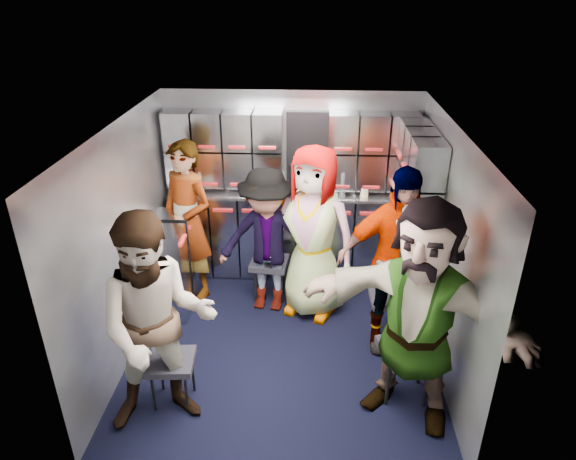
# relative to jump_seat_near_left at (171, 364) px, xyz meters

# --- Properties ---
(floor) EXTENTS (3.00, 3.00, 0.00)m
(floor) POSITION_rel_jump_seat_near_left_xyz_m (0.85, 0.81, -0.38)
(floor) COLOR black
(floor) RESTS_ON ground
(wall_back) EXTENTS (2.80, 0.04, 2.10)m
(wall_back) POSITION_rel_jump_seat_near_left_xyz_m (0.85, 2.31, 0.67)
(wall_back) COLOR gray
(wall_back) RESTS_ON ground
(wall_left) EXTENTS (0.04, 3.00, 2.10)m
(wall_left) POSITION_rel_jump_seat_near_left_xyz_m (-0.55, 0.81, 0.67)
(wall_left) COLOR gray
(wall_left) RESTS_ON ground
(wall_right) EXTENTS (0.04, 3.00, 2.10)m
(wall_right) POSITION_rel_jump_seat_near_left_xyz_m (2.25, 0.81, 0.67)
(wall_right) COLOR gray
(wall_right) RESTS_ON ground
(ceiling) EXTENTS (2.80, 3.00, 0.02)m
(ceiling) POSITION_rel_jump_seat_near_left_xyz_m (0.85, 0.81, 1.72)
(ceiling) COLOR silver
(ceiling) RESTS_ON wall_back
(cart_bank_back) EXTENTS (2.68, 0.38, 0.99)m
(cart_bank_back) POSITION_rel_jump_seat_near_left_xyz_m (0.85, 2.10, 0.11)
(cart_bank_back) COLOR #A1A6B2
(cart_bank_back) RESTS_ON ground
(cart_bank_left) EXTENTS (0.38, 0.76, 0.99)m
(cart_bank_left) POSITION_rel_jump_seat_near_left_xyz_m (-0.34, 1.37, 0.11)
(cart_bank_left) COLOR #A1A6B2
(cart_bank_left) RESTS_ON ground
(counter) EXTENTS (2.68, 0.42, 0.03)m
(counter) POSITION_rel_jump_seat_near_left_xyz_m (0.85, 2.10, 0.63)
(counter) COLOR #B9BCC1
(counter) RESTS_ON cart_bank_back
(locker_bank_back) EXTENTS (2.68, 0.28, 0.82)m
(locker_bank_back) POSITION_rel_jump_seat_near_left_xyz_m (0.85, 2.16, 1.11)
(locker_bank_back) COLOR #A1A6B2
(locker_bank_back) RESTS_ON wall_back
(locker_bank_right) EXTENTS (0.28, 1.00, 0.82)m
(locker_bank_right) POSITION_rel_jump_seat_near_left_xyz_m (2.10, 1.51, 1.11)
(locker_bank_right) COLOR #A1A6B2
(locker_bank_right) RESTS_ON wall_right
(right_cabinet) EXTENTS (0.28, 1.20, 1.00)m
(right_cabinet) POSITION_rel_jump_seat_near_left_xyz_m (2.10, 1.41, 0.12)
(right_cabinet) COLOR #A1A6B2
(right_cabinet) RESTS_ON ground
(coffee_niche) EXTENTS (0.46, 0.16, 0.84)m
(coffee_niche) POSITION_rel_jump_seat_near_left_xyz_m (1.03, 2.22, 1.09)
(coffee_niche) COLOR black
(coffee_niche) RESTS_ON wall_back
(red_latch_strip) EXTENTS (2.60, 0.02, 0.03)m
(red_latch_strip) POSITION_rel_jump_seat_near_left_xyz_m (0.85, 1.90, 0.50)
(red_latch_strip) COLOR #A31719
(red_latch_strip) RESTS_ON cart_bank_back
(jump_seat_near_left) EXTENTS (0.39, 0.37, 0.43)m
(jump_seat_near_left) POSITION_rel_jump_seat_near_left_xyz_m (0.00, 0.00, 0.00)
(jump_seat_near_left) COLOR black
(jump_seat_near_left) RESTS_ON ground
(jump_seat_mid_left) EXTENTS (0.42, 0.40, 0.45)m
(jump_seat_mid_left) POSITION_rel_jump_seat_near_left_xyz_m (0.66, 1.58, 0.02)
(jump_seat_mid_left) COLOR black
(jump_seat_mid_left) RESTS_ON ground
(jump_seat_center) EXTENTS (0.44, 0.43, 0.41)m
(jump_seat_center) POSITION_rel_jump_seat_near_left_xyz_m (1.11, 1.55, -0.02)
(jump_seat_center) COLOR black
(jump_seat_center) RESTS_ON ground
(jump_seat_mid_right) EXTENTS (0.36, 0.34, 0.40)m
(jump_seat_mid_right) POSITION_rel_jump_seat_near_left_xyz_m (1.85, 1.02, -0.03)
(jump_seat_mid_right) COLOR black
(jump_seat_mid_right) RESTS_ON ground
(jump_seat_near_right) EXTENTS (0.51, 0.50, 0.50)m
(jump_seat_near_right) POSITION_rel_jump_seat_near_left_xyz_m (1.90, 0.18, 0.06)
(jump_seat_near_right) COLOR black
(jump_seat_near_right) RESTS_ON ground
(attendant_standing) EXTENTS (0.76, 0.67, 1.74)m
(attendant_standing) POSITION_rel_jump_seat_near_left_xyz_m (-0.20, 1.62, 0.49)
(attendant_standing) COLOR black
(attendant_standing) RESTS_ON ground
(attendant_arc_a) EXTENTS (1.02, 0.89, 1.79)m
(attendant_arc_a) POSITION_rel_jump_seat_near_left_xyz_m (-0.00, -0.18, 0.51)
(attendant_arc_a) COLOR black
(attendant_arc_a) RESTS_ON ground
(attendant_arc_b) EXTENTS (1.08, 0.72, 1.55)m
(attendant_arc_b) POSITION_rel_jump_seat_near_left_xyz_m (0.66, 1.40, 0.39)
(attendant_arc_b) COLOR black
(attendant_arc_b) RESTS_ON ground
(attendant_arc_c) EXTENTS (1.02, 0.85, 1.79)m
(attendant_arc_c) POSITION_rel_jump_seat_near_left_xyz_m (1.11, 1.37, 0.51)
(attendant_arc_c) COLOR black
(attendant_arc_c) RESTS_ON ground
(attendant_arc_d) EXTENTS (1.06, 0.47, 1.80)m
(attendant_arc_d) POSITION_rel_jump_seat_near_left_xyz_m (1.85, 0.84, 0.52)
(attendant_arc_d) COLOR black
(attendant_arc_d) RESTS_ON ground
(attendant_arc_e) EXTENTS (1.79, 1.28, 1.87)m
(attendant_arc_e) POSITION_rel_jump_seat_near_left_xyz_m (1.90, 0.00, 0.55)
(attendant_arc_e) COLOR black
(attendant_arc_e) RESTS_ON ground
(bottle_left) EXTENTS (0.07, 0.07, 0.24)m
(bottle_left) POSITION_rel_jump_seat_near_left_xyz_m (-0.13, 2.05, 0.77)
(bottle_left) COLOR white
(bottle_left) RESTS_ON counter
(bottle_mid) EXTENTS (0.07, 0.07, 0.24)m
(bottle_mid) POSITION_rel_jump_seat_near_left_xyz_m (0.75, 2.05, 0.77)
(bottle_mid) COLOR white
(bottle_mid) RESTS_ON counter
(bottle_right) EXTENTS (0.07, 0.07, 0.26)m
(bottle_right) POSITION_rel_jump_seat_near_left_xyz_m (1.42, 2.05, 0.78)
(bottle_right) COLOR white
(bottle_right) RESTS_ON counter
(cup_left) EXTENTS (0.08, 0.08, 0.11)m
(cup_left) POSITION_rel_jump_seat_near_left_xyz_m (0.39, 2.04, 0.70)
(cup_left) COLOR #C7B78C
(cup_left) RESTS_ON counter
(cup_right) EXTENTS (0.09, 0.09, 0.09)m
(cup_right) POSITION_rel_jump_seat_near_left_xyz_m (1.66, 2.04, 0.69)
(cup_right) COLOR #C7B78C
(cup_right) RESTS_ON counter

